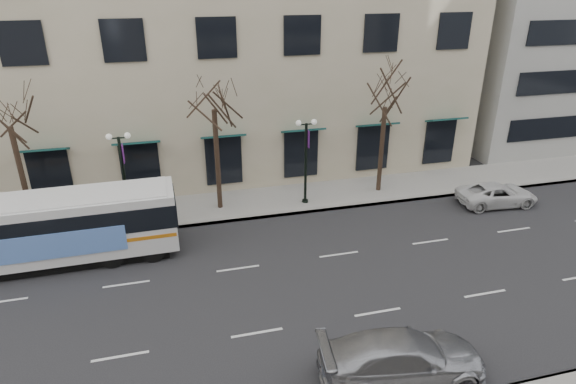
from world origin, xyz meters
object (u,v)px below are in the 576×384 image
object	(u,v)px
tree_far_mid	(213,92)
silver_car	(402,358)
lamp_post_left	(124,174)
tree_far_right	(386,91)
tree_far_left	(5,108)
lamp_post_right	(306,158)
white_pickup	(497,194)
city_bus	(41,229)

from	to	relation	value
tree_far_mid	silver_car	xyz separation A→B (m)	(4.31, -14.47, -6.09)
lamp_post_left	tree_far_right	bearing A→B (deg)	2.29
tree_far_left	tree_far_right	size ratio (longest dim) A/B	1.03
tree_far_left	lamp_post_right	bearing A→B (deg)	-2.29
tree_far_left	silver_car	world-z (taller)	tree_far_left
white_pickup	lamp_post_left	bearing A→B (deg)	87.02
tree_far_left	city_bus	xyz separation A→B (m)	(1.35, -3.76, -4.86)
tree_far_right	lamp_post_right	distance (m)	6.11
tree_far_left	tree_far_mid	world-z (taller)	tree_far_mid
silver_car	white_pickup	size ratio (longest dim) A/B	1.21
tree_far_right	city_bus	distance (m)	19.57
white_pickup	city_bus	bearing A→B (deg)	95.45
tree_far_mid	white_pickup	world-z (taller)	tree_far_mid
tree_far_left	silver_car	xyz separation A→B (m)	(14.31, -14.47, -5.88)
tree_far_left	tree_far_right	bearing A→B (deg)	0.00
city_bus	silver_car	distance (m)	16.84
tree_far_left	silver_car	bearing A→B (deg)	-45.32
tree_far_mid	lamp_post_left	xyz separation A→B (m)	(-4.99, -0.60, -3.96)
tree_far_right	lamp_post_left	xyz separation A→B (m)	(-14.99, -0.60, -3.48)
tree_far_left	lamp_post_left	world-z (taller)	tree_far_left
lamp_post_left	silver_car	xyz separation A→B (m)	(9.30, -13.87, -2.12)
city_bus	tree_far_left	bearing A→B (deg)	108.82
city_bus	tree_far_mid	bearing A→B (deg)	22.55
tree_far_left	lamp_post_right	world-z (taller)	tree_far_left
lamp_post_right	white_pickup	xyz separation A→B (m)	(11.05, -2.85, -2.29)
tree_far_left	tree_far_right	xyz separation A→B (m)	(20.00, 0.00, -0.28)
lamp_post_right	silver_car	distance (m)	14.05
tree_far_mid	white_pickup	xyz separation A→B (m)	(16.06, -3.45, -6.26)
tree_far_left	lamp_post_right	size ratio (longest dim) A/B	1.60
tree_far_left	white_pickup	world-z (taller)	tree_far_left
tree_far_left	lamp_post_right	xyz separation A→B (m)	(15.01, -0.60, -3.75)
tree_far_mid	city_bus	xyz separation A→B (m)	(-8.65, -3.76, -5.07)
tree_far_left	tree_far_mid	bearing A→B (deg)	0.00
tree_far_mid	city_bus	size ratio (longest dim) A/B	0.69
silver_car	tree_far_left	bearing A→B (deg)	51.56
tree_far_right	lamp_post_left	size ratio (longest dim) A/B	1.55
tree_far_right	lamp_post_right	bearing A→B (deg)	-173.15
lamp_post_left	white_pickup	xyz separation A→B (m)	(21.05, -2.85, -2.29)
lamp_post_right	tree_far_mid	bearing A→B (deg)	173.17
white_pickup	tree_far_right	bearing A→B (deg)	65.08
tree_far_right	city_bus	world-z (taller)	tree_far_right
city_bus	lamp_post_right	bearing A→B (deg)	12.07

